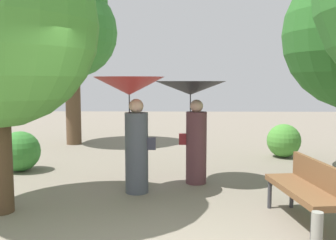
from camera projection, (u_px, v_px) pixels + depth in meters
person_left at (132, 108)px, 6.30m from camera, size 1.18×1.18×1.95m
person_right at (192, 107)px, 6.89m from camera, size 1.29×1.29×1.88m
park_bench at (308, 186)px, 4.95m from camera, size 0.67×1.55×0.83m
tree_mid_left at (71, 23)px, 11.00m from camera, size 2.67×2.67×5.25m
bush_path_left at (20, 151)px, 7.91m from camera, size 0.84×0.84×0.84m
bush_path_right at (284, 141)px, 9.37m from camera, size 0.82×0.82×0.82m
path_marker_post at (317, 236)px, 3.96m from camera, size 0.12×0.12×0.52m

